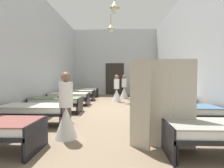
% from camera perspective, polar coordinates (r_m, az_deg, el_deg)
% --- Properties ---
extents(ground_plane, '(6.87, 12.11, 0.10)m').
position_cam_1_polar(ground_plane, '(7.26, -0.19, -8.76)').
color(ground_plane, '#8C755B').
extents(room_shell, '(6.67, 11.71, 4.98)m').
position_cam_1_polar(room_shell, '(8.53, 0.21, 10.09)').
color(room_shell, silver).
rests_on(room_shell, ground).
extents(bed_right_row_0, '(1.90, 0.84, 0.57)m').
position_cam_1_polar(bed_right_row_0, '(3.53, 33.35, -13.20)').
color(bed_right_row_0, black).
rests_on(bed_right_row_0, ground).
extents(bed_left_row_1, '(1.90, 0.84, 0.57)m').
position_cam_1_polar(bed_left_row_1, '(5.26, -25.10, -7.91)').
color(bed_left_row_1, black).
rests_on(bed_left_row_1, ground).
extents(bed_right_row_1, '(1.90, 0.84, 0.57)m').
position_cam_1_polar(bed_right_row_1, '(5.01, 23.26, -8.40)').
color(bed_right_row_1, black).
rests_on(bed_right_row_1, ground).
extents(bed_left_row_2, '(1.90, 0.84, 0.57)m').
position_cam_1_polar(bed_left_row_2, '(6.78, -18.49, -5.51)').
color(bed_left_row_2, black).
rests_on(bed_left_row_2, ground).
extents(bed_right_row_2, '(1.90, 0.84, 0.57)m').
position_cam_1_polar(bed_right_row_2, '(6.59, 18.00, -5.74)').
color(bed_right_row_2, black).
rests_on(bed_right_row_2, ground).
extents(bed_left_row_3, '(1.90, 0.84, 0.57)m').
position_cam_1_polar(bed_left_row_3, '(8.37, -14.38, -3.96)').
color(bed_left_row_3, black).
rests_on(bed_left_row_3, ground).
extents(bed_right_row_3, '(1.90, 0.84, 0.57)m').
position_cam_1_polar(bed_right_row_3, '(8.21, 14.82, -4.09)').
color(bed_right_row_3, black).
rests_on(bed_right_row_3, ground).
extents(bed_left_row_4, '(1.90, 0.84, 0.57)m').
position_cam_1_polar(bed_left_row_4, '(9.98, -11.59, -2.89)').
color(bed_left_row_4, black).
rests_on(bed_left_row_4, ground).
extents(bed_right_row_4, '(1.90, 0.84, 0.57)m').
position_cam_1_polar(bed_right_row_4, '(9.85, 12.70, -2.98)').
color(bed_right_row_4, black).
rests_on(bed_right_row_4, ground).
extents(bed_left_row_5, '(1.90, 0.84, 0.57)m').
position_cam_1_polar(bed_left_row_5, '(11.62, -9.59, -2.12)').
color(bed_left_row_5, black).
rests_on(bed_left_row_5, ground).
extents(bed_right_row_5, '(1.90, 0.84, 0.57)m').
position_cam_1_polar(bed_right_row_5, '(11.51, 11.19, -2.18)').
color(bed_right_row_5, black).
rests_on(bed_right_row_5, ground).
extents(nurse_near_aisle, '(0.52, 0.52, 1.49)m').
position_cam_1_polar(nurse_near_aisle, '(9.22, 1.57, -2.72)').
color(nurse_near_aisle, white).
rests_on(nurse_near_aisle, ground).
extents(nurse_mid_aisle, '(0.52, 0.52, 1.49)m').
position_cam_1_polar(nurse_mid_aisle, '(3.91, -15.37, -9.98)').
color(nurse_mid_aisle, white).
rests_on(nurse_mid_aisle, ground).
extents(nurse_far_aisle, '(0.52, 0.52, 1.49)m').
position_cam_1_polar(nurse_far_aisle, '(10.63, 4.12, -2.03)').
color(nurse_far_aisle, white).
rests_on(nurse_far_aisle, ground).
extents(patient_seated_primary, '(0.44, 0.44, 0.80)m').
position_cam_1_polar(patient_seated_primary, '(6.59, -15.81, -1.94)').
color(patient_seated_primary, slate).
rests_on(patient_seated_primary, bed_left_row_2).
extents(privacy_screen, '(1.23, 0.27, 1.70)m').
position_cam_1_polar(privacy_screen, '(3.32, 16.69, -6.57)').
color(privacy_screen, '#BCB29E').
rests_on(privacy_screen, ground).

